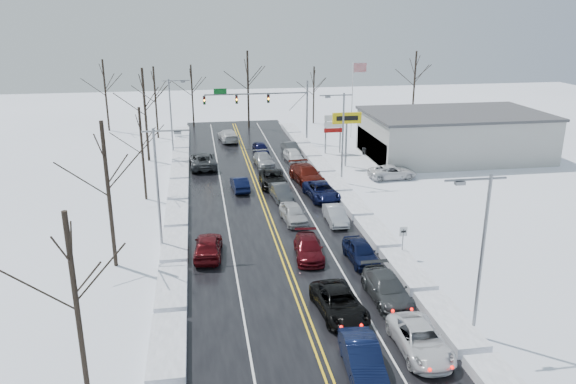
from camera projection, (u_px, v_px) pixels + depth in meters
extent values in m
plane|color=white|center=(271.00, 224.00, 45.71)|extent=(160.00, 160.00, 0.00)
cube|color=black|center=(268.00, 215.00, 47.59)|extent=(14.00, 84.00, 0.01)
cube|color=white|center=(177.00, 220.00, 46.41)|extent=(1.86, 72.00, 0.61)
cube|color=white|center=(354.00, 210.00, 48.76)|extent=(1.86, 72.00, 0.61)
cylinder|color=slate|center=(307.00, 112.00, 72.02)|extent=(0.24, 0.24, 8.00)
cylinder|color=slate|center=(256.00, 94.00, 70.24)|extent=(13.00, 0.18, 0.18)
cylinder|color=slate|center=(298.00, 101.00, 71.40)|extent=(2.33, 0.10, 2.33)
cube|color=#0C591E|center=(220.00, 91.00, 69.42)|extent=(1.60, 0.08, 0.70)
cube|color=black|center=(268.00, 99.00, 70.67)|extent=(0.32, 0.25, 1.05)
sphere|color=#3F0705|center=(268.00, 96.00, 70.43)|extent=(0.20, 0.20, 0.20)
sphere|color=orange|center=(268.00, 99.00, 70.52)|extent=(0.22, 0.22, 0.22)
sphere|color=black|center=(268.00, 101.00, 70.62)|extent=(0.20, 0.20, 0.20)
cube|color=black|center=(237.00, 99.00, 70.05)|extent=(0.32, 0.25, 1.05)
sphere|color=#3F0705|center=(237.00, 97.00, 69.81)|extent=(0.20, 0.20, 0.20)
sphere|color=orange|center=(237.00, 100.00, 69.90)|extent=(0.22, 0.22, 0.22)
sphere|color=black|center=(237.00, 102.00, 70.00)|extent=(0.20, 0.20, 0.20)
cube|color=black|center=(204.00, 100.00, 69.43)|extent=(0.32, 0.25, 1.05)
sphere|color=#3F0705|center=(204.00, 98.00, 69.19)|extent=(0.20, 0.20, 0.20)
sphere|color=orange|center=(204.00, 100.00, 69.28)|extent=(0.22, 0.22, 0.22)
sphere|color=black|center=(204.00, 103.00, 69.38)|extent=(0.20, 0.20, 0.20)
cylinder|color=slate|center=(346.00, 142.00, 61.46)|extent=(0.20, 0.20, 5.60)
cube|color=yellow|center=(347.00, 118.00, 60.65)|extent=(3.20, 0.30, 1.20)
cube|color=black|center=(347.00, 118.00, 60.49)|extent=(2.40, 0.04, 0.50)
cylinder|color=slate|center=(326.00, 137.00, 67.19)|extent=(0.16, 0.16, 4.00)
cylinder|color=slate|center=(340.00, 137.00, 67.47)|extent=(0.16, 0.16, 4.00)
cube|color=white|center=(333.00, 118.00, 66.61)|extent=(2.20, 0.22, 0.70)
cube|color=white|center=(333.00, 125.00, 66.86)|extent=(2.20, 0.22, 0.70)
cube|color=#970D0B|center=(333.00, 130.00, 67.08)|extent=(2.20, 0.22, 0.50)
cylinder|color=slate|center=(403.00, 243.00, 39.14)|extent=(0.08, 0.08, 2.20)
cube|color=white|center=(403.00, 231.00, 38.86)|extent=(0.55, 0.05, 0.70)
cube|color=black|center=(404.00, 232.00, 38.82)|extent=(0.35, 0.02, 0.15)
cylinder|color=silver|center=(352.00, 101.00, 74.59)|extent=(0.14, 0.14, 10.00)
cube|color=#A5A5A1|center=(454.00, 136.00, 65.52)|extent=(20.00, 12.00, 5.00)
cube|color=#262628|center=(371.00, 147.00, 64.26)|extent=(0.10, 11.00, 2.80)
cube|color=#3F3F42|center=(456.00, 113.00, 64.69)|extent=(20.40, 12.40, 0.30)
cylinder|color=slate|center=(481.00, 259.00, 28.75)|extent=(0.18, 0.18, 9.00)
cylinder|color=slate|center=(476.00, 179.00, 27.29)|extent=(3.20, 0.12, 0.12)
cube|color=slate|center=(460.00, 183.00, 27.21)|extent=(0.50, 0.25, 0.18)
cylinder|color=slate|center=(343.00, 139.00, 55.00)|extent=(0.18, 0.18, 9.00)
cylinder|color=slate|center=(336.00, 95.00, 53.53)|extent=(3.20, 0.12, 0.12)
cube|color=slate|center=(328.00, 97.00, 53.45)|extent=(0.50, 0.25, 0.18)
cylinder|color=slate|center=(158.00, 192.00, 39.25)|extent=(0.18, 0.18, 9.00)
cylinder|color=slate|center=(165.00, 131.00, 38.03)|extent=(3.20, 0.12, 0.12)
cube|color=slate|center=(177.00, 133.00, 38.20)|extent=(0.50, 0.25, 0.18)
cylinder|color=slate|center=(171.00, 118.00, 65.49)|extent=(0.18, 0.18, 9.00)
cylinder|color=slate|center=(176.00, 81.00, 64.27)|extent=(3.20, 0.12, 0.12)
cube|color=slate|center=(183.00, 82.00, 64.44)|extent=(0.50, 0.25, 0.18)
cylinder|color=#2D231C|center=(77.00, 310.00, 23.86)|extent=(0.24, 0.24, 9.00)
cylinder|color=#2D231C|center=(109.00, 196.00, 36.75)|extent=(0.27, 0.27, 10.00)
cylinder|color=#2D231C|center=(143.00, 154.00, 50.26)|extent=(0.23, 0.23, 8.50)
cylinder|color=#2D231C|center=(146.00, 115.00, 62.96)|extent=(0.28, 0.28, 10.50)
cylinder|color=#2D231C|center=(156.00, 103.00, 74.43)|extent=(0.25, 0.25, 9.50)
cylinder|color=#2D231C|center=(106.00, 96.00, 78.86)|extent=(0.27, 0.27, 10.00)
cylinder|color=#2D231C|center=(192.00, 96.00, 81.81)|extent=(0.24, 0.24, 9.00)
cylinder|color=#2D231C|center=(248.00, 90.00, 80.86)|extent=(0.29, 0.29, 11.00)
cylinder|color=#2D231C|center=(314.00, 95.00, 84.20)|extent=(0.23, 0.23, 8.50)
cylinder|color=#2D231C|center=(414.00, 86.00, 86.83)|extent=(0.28, 0.28, 10.50)
imported|color=black|center=(362.00, 372.00, 27.12)|extent=(1.93, 4.73, 1.52)
imported|color=black|center=(339.00, 314.00, 32.24)|extent=(2.77, 5.30, 1.42)
imported|color=#45090E|center=(309.00, 257.00, 39.60)|extent=(2.35, 4.86, 1.36)
imported|color=#BDBDBF|center=(293.00, 222.00, 46.14)|extent=(2.07, 4.44, 1.47)
imported|color=#383A3C|center=(281.00, 199.00, 51.55)|extent=(1.89, 4.33, 1.38)
imported|color=black|center=(273.00, 186.00, 55.49)|extent=(2.60, 5.35, 1.46)
imported|color=#94969B|center=(264.00, 166.00, 62.50)|extent=(2.23, 4.85, 1.37)
imported|color=black|center=(261.00, 154.00, 67.65)|extent=(1.86, 4.12, 1.37)
imported|color=silver|center=(420.00, 352.00, 28.69)|extent=(2.33, 4.98, 1.38)
imported|color=#383B3D|center=(386.00, 299.00, 33.83)|extent=(2.17, 5.19, 1.50)
imported|color=black|center=(360.00, 261.00, 38.90)|extent=(1.90, 4.43, 1.49)
imported|color=#ADAFB5|center=(335.00, 223.00, 45.95)|extent=(1.49, 4.14, 1.36)
imported|color=black|center=(321.00, 199.00, 51.72)|extent=(2.91, 5.50, 1.47)
imported|color=#4D110A|center=(307.00, 182.00, 56.52)|extent=(3.17, 6.18, 1.72)
imported|color=white|center=(293.00, 162.00, 64.13)|extent=(2.08, 4.44, 1.47)
imported|color=#3B3E40|center=(291.00, 154.00, 67.45)|extent=(1.94, 4.37, 1.39)
imported|color=black|center=(240.00, 190.00, 54.08)|extent=(1.71, 4.15, 1.34)
imported|color=#3B3D40|center=(203.00, 168.00, 61.79)|extent=(3.06, 6.12, 1.66)
imported|color=silver|center=(228.00, 141.00, 73.94)|extent=(2.77, 5.62, 1.57)
imported|color=#500A0F|center=(209.00, 256.00, 39.72)|extent=(2.31, 4.89, 1.62)
imported|color=white|center=(392.00, 178.00, 57.83)|extent=(5.11, 2.53, 1.39)
imported|color=#3F4144|center=(400.00, 162.00, 64.01)|extent=(2.10, 4.81, 1.37)
imported|color=black|center=(368.00, 152.00, 68.44)|extent=(2.40, 4.86, 1.59)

